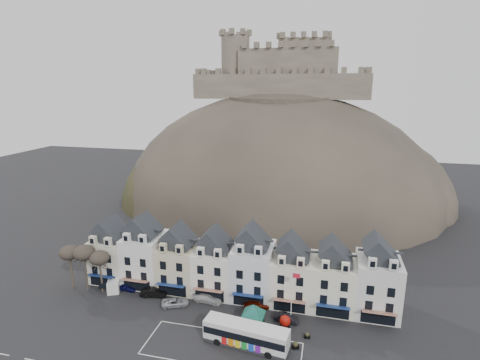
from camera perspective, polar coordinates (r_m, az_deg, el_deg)
name	(u,v)px	position (r m, az deg, el deg)	size (l,w,h in m)	color
ground	(206,352)	(57.33, -5.22, -24.66)	(300.00, 300.00, 0.00)	black
coach_bay_markings	(222,348)	(57.76, -2.72, -24.26)	(22.00, 7.50, 0.01)	silver
townhouse_terrace	(235,265)	(67.26, -0.73, -12.85)	(54.40, 9.35, 11.80)	beige
castle_hill	(281,203)	(117.42, 6.23, -3.57)	(100.00, 76.00, 68.00)	#322C27
castle	(285,70)	(118.89, 6.86, 16.24)	(50.20, 22.20, 22.00)	brown
tree_left_far	(70,253)	(74.46, -24.54, -10.07)	(3.61, 3.61, 8.24)	#31281F
tree_left_mid	(84,253)	(72.58, -22.67, -10.21)	(3.78, 3.78, 8.64)	#31281F
tree_left_near	(99,258)	(71.21, -20.63, -11.10)	(3.43, 3.43, 7.84)	#31281F
bus	(246,334)	(57.01, 0.93, -22.43)	(12.45, 4.31, 3.44)	#262628
bus_shelter	(253,310)	(59.23, 2.02, -19.20)	(6.72, 6.72, 4.27)	#10321D
red_buoy	(285,322)	(61.09, 6.87, -20.67)	(1.71, 1.71, 2.12)	black
flagpole	(292,293)	(60.75, 7.98, -16.68)	(1.23, 0.18, 8.50)	silver
white_van	(114,283)	(73.98, -18.59, -14.69)	(3.75, 5.04, 2.11)	silver
planter_west	(295,345)	(57.93, 8.44, -23.64)	(1.17, 0.79, 1.07)	black
planter_east	(307,335)	(60.04, 10.20, -22.28)	(0.92, 0.62, 0.88)	black
car_navy	(127,287)	(72.99, -16.84, -15.36)	(1.45, 3.60, 1.23)	#0D0F44
car_black	(154,292)	(69.93, -12.99, -16.36)	(1.60, 4.59, 1.51)	black
car_silver	(175,302)	(66.82, -9.87, -17.89)	(2.08, 4.45, 1.26)	#ACAEB4
car_white	(208,298)	(67.11, -4.95, -17.46)	(2.03, 4.99, 1.45)	silver
car_maroon	(257,304)	(65.30, 2.54, -18.40)	(1.72, 4.27, 1.46)	#4E1004
car_charcoal	(286,318)	(62.72, 7.05, -20.14)	(1.35, 3.86, 1.27)	black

